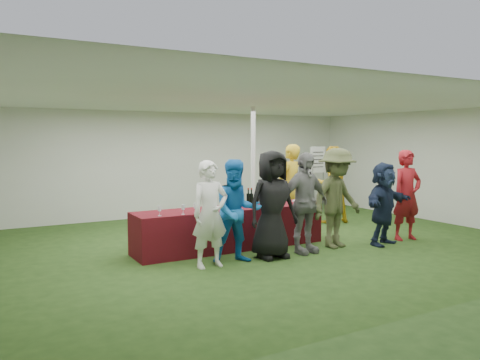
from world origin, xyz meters
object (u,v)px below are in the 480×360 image
dump_bucket (305,199)px  customer_2 (272,204)px  staff_back (331,185)px  customer_4 (337,198)px  staff_pourer (290,187)px  customer_0 (210,214)px  serving_table (231,228)px  wine_list_sign (318,165)px  customer_1 (237,211)px  customer_3 (304,203)px  customer_5 (384,204)px  customer_6 (407,195)px

dump_bucket → customer_2: 1.46m
staff_back → customer_4: bearing=60.2°
dump_bucket → staff_pourer: staff_pourer is taller
customer_0 → serving_table: bearing=46.0°
wine_list_sign → staff_pourer: (-2.03, -1.57, -0.37)m
customer_0 → customer_1: size_ratio=1.00×
customer_3 → customer_4: bearing=-1.2°
customer_4 → customer_1: bearing=171.4°
customer_5 → customer_6: customer_6 is taller
customer_1 → customer_2: customer_2 is taller
wine_list_sign → staff_pourer: staff_pourer is taller
customer_2 → customer_4: (1.45, 0.05, 0.01)m
customer_4 → customer_0: bearing=172.1°
wine_list_sign → customer_6: (-0.64, -3.61, -0.42)m
serving_table → customer_4: customer_4 is taller
customer_6 → customer_3: bearing=-175.6°
staff_pourer → customer_5: (0.65, -2.13, -0.16)m
customer_0 → customer_5: 3.55m
customer_4 → customer_6: 1.67m
customer_1 → customer_5: (3.04, -0.24, -0.05)m
customer_2 → customer_3: size_ratio=1.02×
customer_4 → customer_5: (0.93, -0.26, -0.13)m
customer_1 → customer_6: bearing=10.9°
staff_back → customer_1: bearing=37.4°
staff_back → customer_3: 3.18m
customer_0 → customer_6: 4.28m
serving_table → customer_1: (-0.38, -0.94, 0.46)m
staff_pourer → customer_1: staff_pourer is taller
staff_pourer → customer_6: (1.39, -2.04, -0.05)m
staff_pourer → customer_2: staff_pourer is taller
serving_table → staff_pourer: size_ratio=1.91×
customer_4 → customer_6: bearing=-14.9°
serving_table → customer_1: customer_1 is taller
customer_4 → customer_5: customer_4 is taller
staff_pourer → dump_bucket: bearing=49.7°
customer_1 → staff_back: bearing=42.2°
staff_pourer → customer_2: 2.59m
customer_1 → customer_2: 0.67m
dump_bucket → serving_table: bearing=171.8°
dump_bucket → staff_pourer: (0.48, 1.18, 0.10)m
staff_back → customer_3: bearing=49.6°
staff_pourer → customer_5: staff_pourer is taller
customer_2 → customer_4: size_ratio=0.99×
customer_2 → dump_bucket: bearing=31.2°
staff_back → customer_0: bearing=34.9°
dump_bucket → staff_back: size_ratio=0.14×
dump_bucket → customer_1: bearing=-159.4°
customer_3 → customer_5: bearing=-11.9°
customer_4 → customer_6: customer_4 is taller
serving_table → staff_pourer: bearing=25.5°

